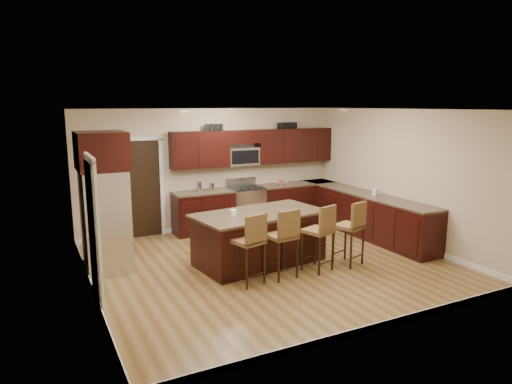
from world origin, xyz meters
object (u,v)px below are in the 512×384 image
stool_mid (284,236)px  stool_left (251,241)px  stool_right (321,230)px  refrigerator (104,200)px  stool_extra (352,226)px  island (259,239)px  range (246,207)px

stool_mid → stool_left: bearing=172.3°
stool_right → refrigerator: (-3.20, 1.70, 0.49)m
stool_extra → island: bearing=130.5°
stool_left → stool_right: 1.31m
stool_mid → island: bearing=83.0°
refrigerator → stool_extra: refrigerator is taller
range → stool_extra: bearing=-80.0°
stool_mid → refrigerator: bearing=138.1°
stool_left → island: bearing=39.7°
range → stool_left: 3.46m
stool_mid → stool_extra: (1.37, 0.00, -0.00)m
island → refrigerator: refrigerator is taller
island → stool_extra: 1.64m
stool_mid → stool_extra: bearing=-7.4°
range → refrigerator: 3.68m
stool_left → stool_right: bearing=-15.7°
range → island: 2.45m
stool_mid → refrigerator: refrigerator is taller
stool_right → refrigerator: bearing=134.1°
range → stool_left: stool_left is taller
range → stool_left: (-1.41, -3.15, 0.24)m
island → stool_extra: bearing=-39.0°
island → range: bearing=62.9°
island → stool_right: stool_right is taller
refrigerator → stool_extra: (3.85, -1.70, -0.49)m
refrigerator → stool_extra: 4.24m
stool_extra → range: bearing=81.9°
stool_right → stool_extra: size_ratio=1.00×
stool_mid → stool_extra: 1.37m
stool_right → stool_extra: same height
stool_right → stool_mid: bearing=162.2°
stool_right → refrigerator: size_ratio=0.49×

